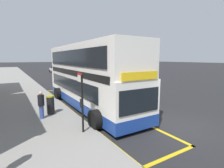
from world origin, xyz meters
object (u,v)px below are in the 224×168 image
at_px(pedestrian_waiting_near_sign, 41,104).
at_px(parked_car_navy_across, 98,76).
at_px(parked_car_white_kerbside, 55,69).
at_px(bus_stop_sign, 82,98).
at_px(litter_bin, 51,105).
at_px(double_decker_bus, 88,78).

bearing_deg(pedestrian_waiting_near_sign, parked_car_navy_across, 53.12).
bearing_deg(parked_car_navy_across, parked_car_white_kerbside, 96.93).
height_order(bus_stop_sign, pedestrian_waiting_near_sign, bus_stop_sign).
bearing_deg(bus_stop_sign, litter_bin, 101.44).
distance_m(double_decker_bus, bus_stop_sign, 4.78).
distance_m(parked_car_white_kerbside, parked_car_navy_across, 19.62).
height_order(double_decker_bus, parked_car_white_kerbside, double_decker_bus).
relative_size(double_decker_bus, bus_stop_sign, 4.26).
xyz_separation_m(bus_stop_sign, parked_car_white_kerbside, (7.20, 36.24, -0.92)).
xyz_separation_m(parked_car_navy_across, pedestrian_waiting_near_sign, (-10.46, -13.94, 0.17)).
bearing_deg(litter_bin, parked_car_navy_across, 53.53).
distance_m(bus_stop_sign, parked_car_navy_across, 19.09).
xyz_separation_m(double_decker_bus, parked_car_navy_across, (7.01, 12.47, -1.27)).
relative_size(pedestrian_waiting_near_sign, litter_bin, 1.37).
xyz_separation_m(double_decker_bus, parked_car_white_kerbside, (5.06, 31.99, -1.27)).
xyz_separation_m(double_decker_bus, litter_bin, (-2.84, -0.85, -1.36)).
bearing_deg(pedestrian_waiting_near_sign, parked_car_white_kerbside, 75.74).
bearing_deg(double_decker_bus, parked_car_navy_across, 60.65).
bearing_deg(pedestrian_waiting_near_sign, double_decker_bus, 23.09).
bearing_deg(double_decker_bus, parked_car_white_kerbside, 81.02).
xyz_separation_m(double_decker_bus, bus_stop_sign, (-2.15, -4.25, -0.34)).
bearing_deg(parked_car_navy_across, pedestrian_waiting_near_sign, -125.68).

